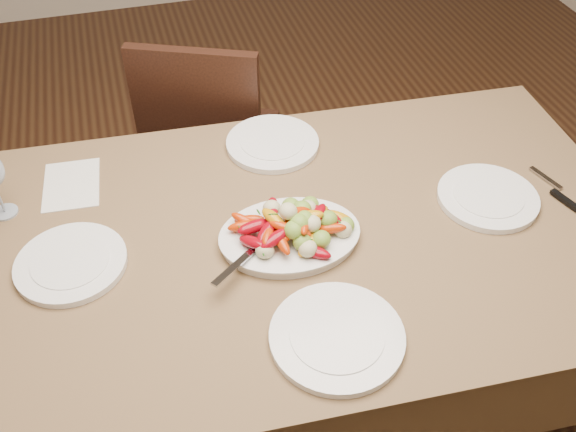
{
  "coord_description": "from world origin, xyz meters",
  "views": [
    {
      "loc": [
        -0.41,
        -1.2,
        1.91
      ],
      "look_at": [
        -0.1,
        -0.09,
        0.82
      ],
      "focal_mm": 40.0,
      "sensor_mm": 36.0,
      "label": 1
    }
  ],
  "objects_px": {
    "dining_table": "(288,325)",
    "plate_far": "(273,143)",
    "plate_right": "(488,198)",
    "serving_platter": "(290,238)",
    "chair_far": "(216,140)",
    "plate_near": "(337,337)",
    "plate_left": "(71,263)"
  },
  "relations": [
    {
      "from": "chair_far",
      "to": "plate_left",
      "type": "distance_m",
      "value": 0.98
    },
    {
      "from": "plate_left",
      "to": "plate_near",
      "type": "distance_m",
      "value": 0.67
    },
    {
      "from": "plate_far",
      "to": "plate_near",
      "type": "xyz_separation_m",
      "value": [
        -0.04,
        -0.71,
        0.0
      ]
    },
    {
      "from": "chair_far",
      "to": "plate_far",
      "type": "bearing_deg",
      "value": 126.77
    },
    {
      "from": "dining_table",
      "to": "plate_far",
      "type": "height_order",
      "value": "plate_far"
    },
    {
      "from": "plate_right",
      "to": "plate_far",
      "type": "bearing_deg",
      "value": 141.63
    },
    {
      "from": "serving_platter",
      "to": "chair_far",
      "type": "bearing_deg",
      "value": 92.98
    },
    {
      "from": "serving_platter",
      "to": "dining_table",
      "type": "bearing_deg",
      "value": 83.26
    },
    {
      "from": "dining_table",
      "to": "chair_far",
      "type": "relative_size",
      "value": 1.94
    },
    {
      "from": "chair_far",
      "to": "plate_right",
      "type": "bearing_deg",
      "value": 149.1
    },
    {
      "from": "plate_left",
      "to": "plate_near",
      "type": "height_order",
      "value": "same"
    },
    {
      "from": "serving_platter",
      "to": "plate_right",
      "type": "distance_m",
      "value": 0.55
    },
    {
      "from": "plate_left",
      "to": "plate_near",
      "type": "xyz_separation_m",
      "value": [
        0.55,
        -0.38,
        0.0
      ]
    },
    {
      "from": "plate_right",
      "to": "plate_near",
      "type": "bearing_deg",
      "value": -149.24
    },
    {
      "from": "plate_right",
      "to": "plate_left",
      "type": "bearing_deg",
      "value": 176.91
    },
    {
      "from": "plate_right",
      "to": "plate_far",
      "type": "relative_size",
      "value": 0.98
    },
    {
      "from": "dining_table",
      "to": "chair_far",
      "type": "distance_m",
      "value": 0.84
    },
    {
      "from": "chair_far",
      "to": "dining_table",
      "type": "bearing_deg",
      "value": 117.24
    },
    {
      "from": "dining_table",
      "to": "plate_far",
      "type": "xyz_separation_m",
      "value": [
        0.06,
        0.37,
        0.39
      ]
    },
    {
      "from": "plate_right",
      "to": "dining_table",
      "type": "bearing_deg",
      "value": 177.65
    },
    {
      "from": "serving_platter",
      "to": "plate_left",
      "type": "height_order",
      "value": "serving_platter"
    },
    {
      "from": "dining_table",
      "to": "chair_far",
      "type": "xyz_separation_m",
      "value": [
        -0.05,
        0.83,
        0.1
      ]
    },
    {
      "from": "dining_table",
      "to": "chair_far",
      "type": "height_order",
      "value": "chair_far"
    },
    {
      "from": "dining_table",
      "to": "serving_platter",
      "type": "bearing_deg",
      "value": -96.74
    },
    {
      "from": "chair_far",
      "to": "plate_near",
      "type": "relative_size",
      "value": 3.21
    },
    {
      "from": "plate_far",
      "to": "dining_table",
      "type": "bearing_deg",
      "value": -98.76
    },
    {
      "from": "plate_left",
      "to": "plate_far",
      "type": "bearing_deg",
      "value": 29.39
    },
    {
      "from": "dining_table",
      "to": "plate_far",
      "type": "distance_m",
      "value": 0.54
    },
    {
      "from": "serving_platter",
      "to": "plate_left",
      "type": "xyz_separation_m",
      "value": [
        -0.53,
        0.06,
        -0.0
      ]
    },
    {
      "from": "chair_far",
      "to": "plate_far",
      "type": "relative_size",
      "value": 3.46
    },
    {
      "from": "plate_right",
      "to": "plate_far",
      "type": "distance_m",
      "value": 0.63
    },
    {
      "from": "dining_table",
      "to": "plate_near",
      "type": "xyz_separation_m",
      "value": [
        0.01,
        -0.34,
        0.39
      ]
    }
  ]
}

